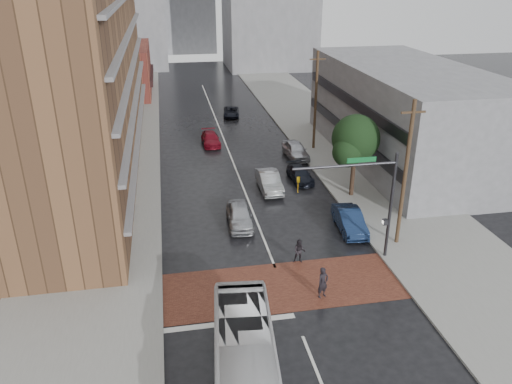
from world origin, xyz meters
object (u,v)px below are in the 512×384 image
suv_travel (231,112)px  car_parked_mid (300,174)px  car_travel_c (211,139)px  car_parked_far (296,150)px  car_travel_b (269,181)px  pedestrian_a (323,283)px  car_travel_a (240,216)px  car_parked_near (350,221)px  transit_bus (247,379)px  pedestrian_b (299,251)px

suv_travel → car_parked_mid: size_ratio=1.00×
car_travel_c → car_parked_far: car_parked_far is taller
car_travel_b → suv_travel: 23.70m
pedestrian_a → car_travel_a: pedestrian_a is taller
car_parked_near → car_parked_mid: 9.62m
car_travel_a → car_parked_far: (7.63, 13.15, 0.03)m
transit_bus → car_parked_near: size_ratio=2.40×
pedestrian_b → suv_travel: (0.45, 35.28, -0.23)m
transit_bus → pedestrian_b: 11.96m
car_travel_c → car_parked_far: size_ratio=0.94×
pedestrian_b → suv_travel: size_ratio=0.39×
car_travel_a → pedestrian_a: bearing=-68.1°
car_travel_b → car_parked_mid: size_ratio=1.15×
transit_bus → pedestrian_a: bearing=57.3°
transit_bus → pedestrian_b: bearing=70.1°
pedestrian_b → car_travel_b: 11.59m
car_travel_a → car_parked_near: (7.63, -2.19, -0.00)m
transit_bus → pedestrian_b: (5.18, 10.76, -0.74)m
car_travel_a → car_parked_mid: bearing=51.1°
suv_travel → car_parked_near: size_ratio=0.89×
transit_bus → suv_travel: transit_bus is taller
pedestrian_b → car_travel_b: size_ratio=0.34×
car_travel_c → suv_travel: (3.68, 10.79, -0.06)m
car_travel_a → car_parked_mid: (6.53, 7.36, -0.17)m
car_travel_a → car_parked_near: size_ratio=0.97×
pedestrian_b → car_travel_b: pedestrian_b is taller
transit_bus → car_parked_near: (9.84, 14.32, -0.78)m
pedestrian_a → suv_travel: (0.10, 39.08, -0.38)m
pedestrian_b → car_parked_mid: 13.59m
transit_bus → car_travel_c: 35.32m
pedestrian_b → car_parked_near: 5.86m
pedestrian_b → car_parked_near: size_ratio=0.35×
car_travel_c → car_parked_near: bearing=-70.8°
car_travel_b → car_parked_near: (4.19, -8.02, -0.02)m
car_travel_b → car_parked_far: bearing=60.3°
car_parked_far → car_travel_b: bearing=-122.4°
transit_bus → pedestrian_b: transit_bus is taller
car_travel_a → car_parked_mid: car_travel_a is taller
transit_bus → suv_travel: 46.39m
car_parked_mid → car_travel_a: bearing=-134.1°
pedestrian_a → car_travel_b: pedestrian_a is taller
car_travel_b → car_travel_c: (-3.69, 12.91, -0.15)m
car_travel_a → car_parked_far: bearing=62.6°
pedestrian_a → car_travel_c: bearing=73.5°
pedestrian_b → car_travel_c: bearing=112.1°
pedestrian_a → car_travel_a: size_ratio=0.42×
car_parked_mid → car_travel_c: bearing=118.3°
car_travel_c → suv_travel: 11.40m
car_travel_c → car_parked_mid: (6.79, -11.38, -0.03)m
suv_travel → car_travel_a: bearing=-88.6°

